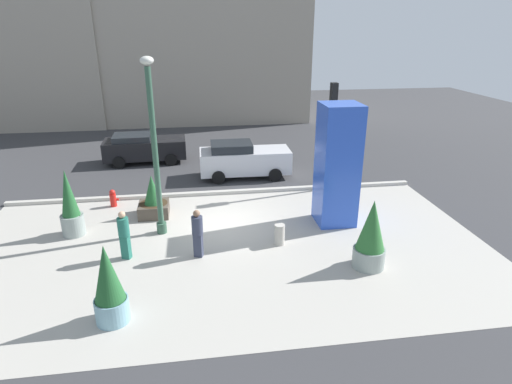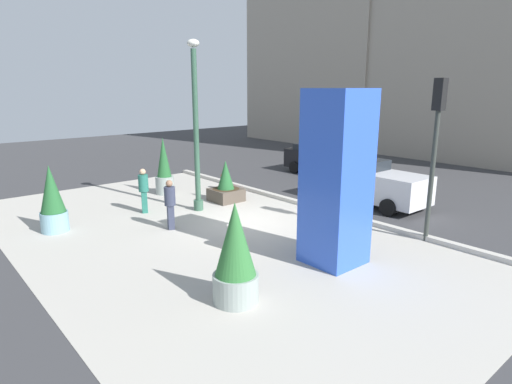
{
  "view_description": "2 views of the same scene",
  "coord_description": "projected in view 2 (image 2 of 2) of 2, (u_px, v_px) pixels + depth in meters",
  "views": [
    {
      "loc": [
        -0.88,
        -14.77,
        7.16
      ],
      "look_at": [
        1.16,
        -0.77,
        1.57
      ],
      "focal_mm": 29.9,
      "sensor_mm": 36.0,
      "label": 1
    },
    {
      "loc": [
        11.06,
        -8.92,
        4.58
      ],
      "look_at": [
        1.04,
        -0.32,
        1.33
      ],
      "focal_mm": 29.88,
      "sensor_mm": 36.0,
      "label": 2
    }
  ],
  "objects": [
    {
      "name": "ground_plane",
      "position": [
        320.0,
        202.0,
        17.42
      ],
      "size": [
        60.0,
        60.0,
        0.0
      ],
      "primitive_type": "plane",
      "color": "#38383A"
    },
    {
      "name": "plaza_pavement",
      "position": [
        195.0,
        235.0,
        13.63
      ],
      "size": [
        18.0,
        10.0,
        0.02
      ],
      "primitive_type": "cube",
      "color": "#ADA89E",
      "rests_on": "ground_plane"
    },
    {
      "name": "curb_strip",
      "position": [
        305.0,
        204.0,
        16.84
      ],
      "size": [
        18.0,
        0.24,
        0.16
      ],
      "primitive_type": "cube",
      "color": "#B7B2A8",
      "rests_on": "ground_plane"
    },
    {
      "name": "lamp_post",
      "position": [
        196.0,
        131.0,
        15.6
      ],
      "size": [
        0.44,
        0.44,
        6.23
      ],
      "color": "#335642",
      "rests_on": "ground_plane"
    },
    {
      "name": "art_pillar_blue",
      "position": [
        336.0,
        179.0,
        10.98
      ],
      "size": [
        1.4,
        1.4,
        4.57
      ],
      "primitive_type": "cube",
      "color": "blue",
      "rests_on": "ground_plane"
    },
    {
      "name": "potted_plant_near_right",
      "position": [
        235.0,
        256.0,
        9.11
      ],
      "size": [
        1.01,
        1.01,
        2.27
      ],
      "color": "gray",
      "rests_on": "ground_plane"
    },
    {
      "name": "potted_plant_by_pillar",
      "position": [
        226.0,
        186.0,
        17.49
      ],
      "size": [
        1.17,
        1.17,
        1.69
      ],
      "color": "#4C4238",
      "rests_on": "ground_plane"
    },
    {
      "name": "potted_plant_mid_plaza",
      "position": [
        52.0,
        201.0,
        13.67
      ],
      "size": [
        0.86,
        0.86,
        2.2
      ],
      "color": "#7AA8B7",
      "rests_on": "ground_plane"
    },
    {
      "name": "potted_plant_near_left",
      "position": [
        164.0,
        170.0,
        18.59
      ],
      "size": [
        0.81,
        0.81,
        2.49
      ],
      "color": "gray",
      "rests_on": "ground_plane"
    },
    {
      "name": "fire_hydrant",
      "position": [
        223.0,
        181.0,
        19.58
      ],
      "size": [
        0.36,
        0.26,
        0.75
      ],
      "color": "red",
      "rests_on": "ground_plane"
    },
    {
      "name": "concrete_bollard",
      "position": [
        233.0,
        237.0,
        12.28
      ],
      "size": [
        0.36,
        0.36,
        0.75
      ],
      "primitive_type": "cylinder",
      "color": "#B2ADA3",
      "rests_on": "ground_plane"
    },
    {
      "name": "traffic_light_far_side",
      "position": [
        436.0,
        135.0,
        12.3
      ],
      "size": [
        0.28,
        0.42,
        4.84
      ],
      "color": "#333833",
      "rests_on": "ground_plane"
    },
    {
      "name": "car_passing_lane",
      "position": [
        370.0,
        182.0,
        17.03
      ],
      "size": [
        4.47,
        2.03,
        1.77
      ],
      "color": "silver",
      "rests_on": "ground_plane"
    },
    {
      "name": "car_curb_west",
      "position": [
        324.0,
        159.0,
        22.85
      ],
      "size": [
        4.44,
        2.14,
        1.59
      ],
      "color": "black",
      "rests_on": "ground_plane"
    },
    {
      "name": "pedestrian_on_sidewalk",
      "position": [
        144.0,
        189.0,
        15.78
      ],
      "size": [
        0.47,
        0.47,
        1.68
      ],
      "color": "#236656",
      "rests_on": "ground_plane"
    },
    {
      "name": "pedestrian_crossing",
      "position": [
        170.0,
        202.0,
        13.93
      ],
      "size": [
        0.46,
        0.46,
        1.67
      ],
      "color": "#33384C",
      "rests_on": "ground_plane"
    }
  ]
}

